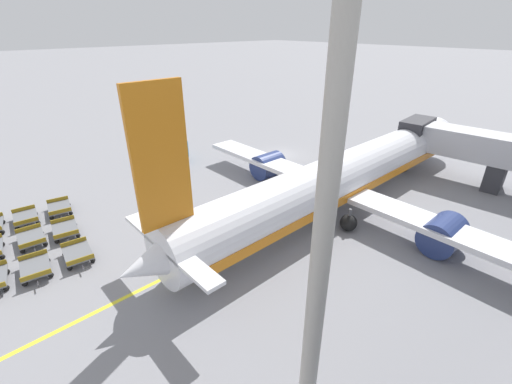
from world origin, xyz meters
The scene contains 11 objects.
ground_plane centered at (0.00, 0.00, 0.00)m, with size 500.00×500.00×0.00m, color gray.
airplane centered at (13.25, -5.90, 2.84)m, with size 33.83×41.76×12.88m.
service_van centered at (-7.60, -11.93, 1.25)m, with size 4.58×4.37×2.31m.
baggage_dolly_row_mid_b_col_a centered at (-2.80, -28.34, 0.48)m, with size 3.48×2.06×0.92m.
baggage_dolly_row_mid_b_col_b centered at (1.06, -28.72, 0.48)m, with size 3.46×2.00×0.92m.
baggage_dolly_row_mid_b_col_c centered at (5.27, -29.34, 0.48)m, with size 3.49×2.11×0.92m.
baggage_dolly_row_far_col_a centered at (-2.73, -25.73, 0.48)m, with size 3.51×2.21×0.92m.
baggage_dolly_row_far_col_b centered at (1.46, -26.42, 0.48)m, with size 3.50×2.17×0.92m.
baggage_dolly_row_far_col_c centered at (5.51, -26.71, 0.48)m, with size 3.48×2.07×0.92m.
apron_light_mast centered at (24.26, -24.04, 15.24)m, with size 2.00×0.70×27.59m.
stand_guidance_stripe centered at (11.45, -14.64, 0.00)m, with size 0.33×38.32×0.01m.
Camera 1 is at (28.85, -30.67, 15.23)m, focal length 24.00 mm.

